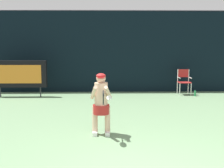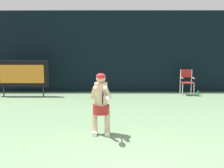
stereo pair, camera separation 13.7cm
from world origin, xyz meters
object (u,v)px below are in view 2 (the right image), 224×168
Objects in this scene: scoreboard at (22,74)px; tennis_player at (100,102)px; water_bottle at (197,94)px; umpire_chair at (186,80)px; tennis_racket at (102,97)px.

scoreboard is 5.96m from tennis_player.
water_bottle is at bearing 51.68° from tennis_player.
water_bottle is (0.37, -0.41, -0.50)m from umpire_chair.
scoreboard is 3.65× the size of tennis_racket.
tennis_racket is (3.49, -5.41, 0.06)m from scoreboard.
tennis_player is at bearing -128.32° from water_bottle.
scoreboard reaches higher than water_bottle.
tennis_racket reaches higher than water_bottle.
scoreboard is at bearing 110.96° from tennis_racket.
tennis_player is at bearing 84.37° from tennis_racket.
scoreboard is 6.92m from umpire_chair.
water_bottle is 0.18× the size of tennis_player.
umpire_chair is 4.08× the size of water_bottle.
tennis_racket is (0.06, -0.54, 0.21)m from tennis_player.
umpire_chair is at bearing 56.66° from tennis_player.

